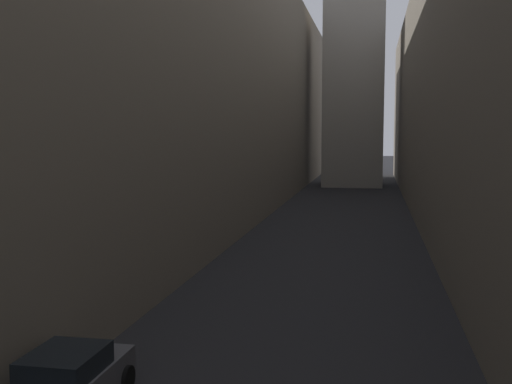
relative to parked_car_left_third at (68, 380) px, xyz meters
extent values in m
plane|color=#232326|center=(4.40, 28.29, -0.79)|extent=(264.00, 264.00, 0.00)
cube|color=#756B5B|center=(-7.49, 30.29, 9.66)|extent=(12.79, 108.00, 20.92)
cube|color=black|center=(0.00, -0.14, 0.47)|extent=(1.55, 1.94, 0.53)
cylinder|color=black|center=(-0.84, 1.38, -0.46)|extent=(0.22, 0.67, 0.67)
cylinder|color=black|center=(0.84, 1.38, -0.46)|extent=(0.22, 0.67, 0.67)
camera|label=1|loc=(6.87, -12.80, 5.73)|focal=43.41mm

